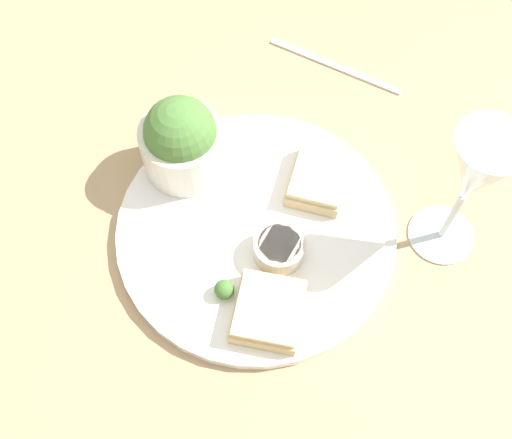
% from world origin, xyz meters
% --- Properties ---
extents(ground_plane, '(4.00, 4.00, 0.00)m').
position_xyz_m(ground_plane, '(0.00, 0.00, 0.00)').
color(ground_plane, tan).
extents(dinner_plate, '(0.32, 0.32, 0.01)m').
position_xyz_m(dinner_plate, '(0.00, 0.00, 0.01)').
color(dinner_plate, white).
rests_on(dinner_plate, ground_plane).
extents(salad_bowl, '(0.10, 0.10, 0.11)m').
position_xyz_m(salad_bowl, '(0.01, -0.12, 0.06)').
color(salad_bowl, silver).
rests_on(salad_bowl, dinner_plate).
extents(sauce_ramekin, '(0.06, 0.06, 0.03)m').
position_xyz_m(sauce_ramekin, '(-0.00, 0.04, 0.03)').
color(sauce_ramekin, beige).
rests_on(sauce_ramekin, dinner_plate).
extents(cheese_toast_near, '(0.10, 0.10, 0.03)m').
position_xyz_m(cheese_toast_near, '(0.05, 0.09, 0.03)').
color(cheese_toast_near, '#D1B27F').
rests_on(cheese_toast_near, dinner_plate).
extents(cheese_toast_far, '(0.10, 0.10, 0.03)m').
position_xyz_m(cheese_toast_far, '(-0.09, -0.00, 0.03)').
color(cheese_toast_far, '#D1B27F').
rests_on(cheese_toast_far, dinner_plate).
extents(wine_glass, '(0.08, 0.08, 0.19)m').
position_xyz_m(wine_glass, '(-0.17, 0.13, 0.13)').
color(wine_glass, silver).
rests_on(wine_glass, ground_plane).
extents(garnish, '(0.02, 0.02, 0.02)m').
position_xyz_m(garnish, '(0.08, 0.04, 0.02)').
color(garnish, '#477533').
rests_on(garnish, dinner_plate).
extents(fork, '(0.08, 0.18, 0.01)m').
position_xyz_m(fork, '(-0.24, -0.13, 0.00)').
color(fork, silver).
rests_on(fork, ground_plane).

